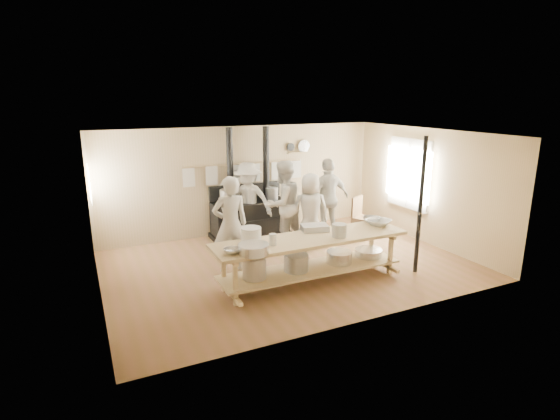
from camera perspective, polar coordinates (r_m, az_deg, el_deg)
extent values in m
plane|color=brown|center=(8.82, 1.15, -7.18)|extent=(7.00, 7.00, 0.00)
plane|color=tan|center=(10.67, -4.79, 3.91)|extent=(7.00, 0.00, 7.00)
plane|color=tan|center=(6.37, 11.25, -3.76)|extent=(7.00, 0.00, 7.00)
plane|color=tan|center=(7.60, -23.19, -1.68)|extent=(0.00, 5.00, 5.00)
plane|color=tan|center=(10.43, 18.71, 2.93)|extent=(0.00, 5.00, 5.00)
plane|color=tan|center=(8.22, 1.24, 9.90)|extent=(7.00, 7.00, 0.00)
cube|color=beige|center=(10.81, 16.50, 4.57)|extent=(0.06, 1.35, 1.65)
plane|color=white|center=(10.78, 16.34, 4.56)|extent=(0.00, 1.50, 1.50)
cube|color=beige|center=(10.77, 16.30, 4.55)|extent=(0.02, 0.03, 1.50)
plane|color=white|center=(9.49, -23.64, 3.21)|extent=(0.00, 0.90, 0.90)
cube|color=black|center=(10.51, -3.92, -1.15)|extent=(1.80, 0.70, 0.85)
cube|color=black|center=(10.62, -3.89, -3.09)|extent=(1.90, 0.75, 0.10)
cube|color=black|center=(10.63, -4.57, 2.50)|extent=(1.80, 0.12, 0.35)
cylinder|color=black|center=(10.13, -6.54, 5.73)|extent=(0.15, 0.15, 1.75)
cylinder|color=black|center=(10.45, -1.84, 6.08)|extent=(0.15, 0.15, 1.75)
cylinder|color=#B2B2B7|center=(10.18, -6.86, 1.72)|extent=(0.36, 0.36, 0.34)
cylinder|color=gray|center=(10.53, -1.09, 2.14)|extent=(0.30, 0.30, 0.30)
cylinder|color=tan|center=(10.51, -4.65, 6.07)|extent=(3.00, 0.04, 0.04)
cube|color=silver|center=(10.16, -11.78, 4.25)|extent=(0.28, 0.01, 0.46)
cube|color=silver|center=(10.29, -8.85, 4.52)|extent=(0.28, 0.01, 0.46)
cube|color=silver|center=(10.46, -6.01, 4.77)|extent=(0.28, 0.01, 0.46)
cube|color=silver|center=(10.64, -3.26, 5.00)|extent=(0.28, 0.01, 0.46)
cube|color=silver|center=(10.85, -0.60, 5.21)|extent=(0.28, 0.01, 0.46)
cube|color=silver|center=(11.09, 1.94, 5.40)|extent=(0.28, 0.01, 0.46)
cube|color=tan|center=(11.07, 2.15, 7.48)|extent=(0.50, 0.14, 0.03)
cylinder|color=black|center=(11.00, 1.41, 8.23)|extent=(0.20, 0.04, 0.20)
cylinder|color=silver|center=(11.17, 3.12, 8.31)|extent=(0.32, 0.03, 0.32)
cube|color=tan|center=(7.80, 4.12, -3.79)|extent=(3.60, 0.90, 0.06)
cube|color=tan|center=(7.99, 4.05, -7.67)|extent=(3.40, 0.80, 0.04)
cube|color=tan|center=(8.01, 4.04, -8.00)|extent=(3.30, 0.06, 0.06)
cube|color=tan|center=(7.08, -5.87, -9.21)|extent=(0.07, 0.07, 0.85)
cube|color=tan|center=(7.61, -7.39, -7.52)|extent=(0.07, 0.07, 0.85)
cube|color=tan|center=(8.53, 14.24, -5.37)|extent=(0.07, 0.07, 0.85)
cube|color=tan|center=(8.97, 11.82, -4.23)|extent=(0.07, 0.07, 0.85)
cylinder|color=#B2B2B7|center=(7.47, -3.37, -7.55)|extent=(0.40, 0.40, 0.38)
cylinder|color=gray|center=(7.80, 2.13, -6.89)|extent=(0.44, 0.44, 0.30)
cylinder|color=silver|center=(8.24, 7.73, -6.11)|extent=(0.48, 0.48, 0.22)
cylinder|color=silver|center=(8.63, 11.65, -5.58)|extent=(0.52, 0.52, 0.14)
cylinder|color=black|center=(8.50, 17.86, 0.45)|extent=(0.08, 0.08, 2.60)
imported|color=#AAA496|center=(8.27, -6.51, -1.93)|extent=(0.71, 0.49, 1.87)
imported|color=#AAA496|center=(9.64, 0.39, 0.77)|extent=(1.11, 0.96, 1.94)
imported|color=#AAA496|center=(9.59, 3.97, -0.13)|extent=(0.94, 0.76, 1.68)
imported|color=#AAA496|center=(10.34, 6.31, 1.52)|extent=(1.13, 0.50, 1.89)
imported|color=#AAA496|center=(10.22, -4.19, 1.18)|extent=(1.33, 1.26, 1.81)
cube|color=brown|center=(10.66, 10.85, -2.19)|extent=(0.60, 0.60, 0.48)
cube|color=brown|center=(10.63, 10.02, 0.35)|extent=(0.42, 0.23, 0.53)
imported|color=silver|center=(6.99, -3.67, -5.36)|extent=(0.41, 0.41, 0.08)
imported|color=silver|center=(7.01, -6.28, -5.36)|extent=(0.36, 0.36, 0.09)
imported|color=silver|center=(8.69, 12.75, -1.58)|extent=(0.60, 0.60, 0.11)
imported|color=silver|center=(8.86, 11.87, -1.23)|extent=(0.49, 0.49, 0.11)
cube|color=#B2B2B7|center=(8.16, 4.55, -2.32)|extent=(0.56, 0.44, 0.11)
cylinder|color=silver|center=(6.97, -3.49, -5.09)|extent=(0.58, 0.58, 0.16)
cylinder|color=gray|center=(7.83, 7.75, -2.66)|extent=(0.31, 0.31, 0.24)
cylinder|color=silver|center=(7.62, -3.81, -3.11)|extent=(0.45, 0.45, 0.22)
cylinder|color=silver|center=(7.35, -0.94, -3.87)|extent=(0.14, 0.14, 0.20)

